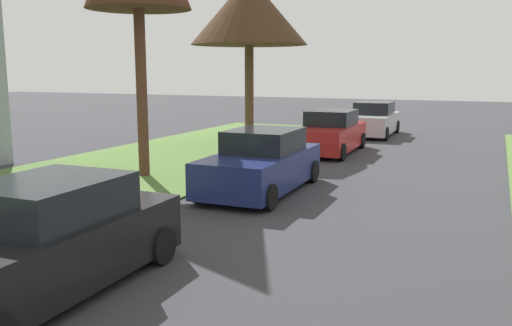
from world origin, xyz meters
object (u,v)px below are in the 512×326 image
(parked_sedan_black, at_px, (42,243))
(parked_sedan_navy, at_px, (262,163))
(street_tree_left_far, at_px, (249,11))
(parked_sedan_red, at_px, (330,133))
(parked_sedan_silver, at_px, (373,120))

(parked_sedan_black, relative_size, parked_sedan_navy, 1.00)
(street_tree_left_far, distance_m, parked_sedan_red, 5.68)
(street_tree_left_far, bearing_deg, parked_sedan_red, -1.87)
(parked_sedan_black, bearing_deg, parked_sedan_silver, 89.23)
(parked_sedan_navy, distance_m, parked_sedan_red, 7.14)
(parked_sedan_black, xyz_separation_m, parked_sedan_red, (-0.08, 14.21, 0.00))
(parked_sedan_red, relative_size, parked_sedan_silver, 1.00)
(street_tree_left_far, bearing_deg, parked_sedan_black, -76.46)
(parked_sedan_black, bearing_deg, parked_sedan_navy, 88.26)
(street_tree_left_far, height_order, parked_sedan_silver, street_tree_left_far)
(parked_sedan_navy, xyz_separation_m, parked_sedan_red, (-0.29, 7.13, 0.00))
(street_tree_left_far, distance_m, parked_sedan_navy, 9.31)
(parked_sedan_navy, bearing_deg, parked_sedan_red, 92.35)
(parked_sedan_black, height_order, parked_sedan_silver, same)
(street_tree_left_far, xyz_separation_m, parked_sedan_navy, (3.66, -7.24, -4.57))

